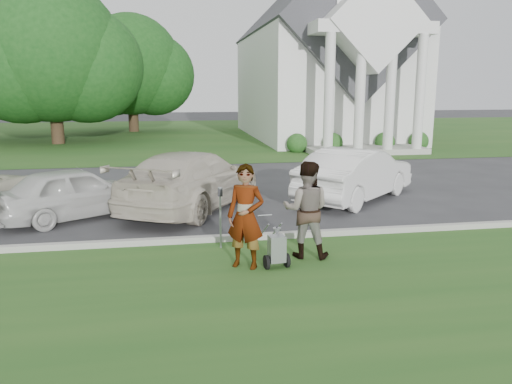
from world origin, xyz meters
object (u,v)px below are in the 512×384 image
object	(u,v)px
church	(322,49)
car_b	(76,192)
person_right	(306,210)
car_d	(356,174)
person_left	(246,217)
parking_meter_near	(220,210)
car_c	(192,180)
tree_back	(131,70)
tree_left	(51,58)
striping_cart	(277,249)

from	to	relation	value
church	car_b	distance (m)	24.11
person_right	car_d	bearing A→B (deg)	-102.56
church	car_d	distance (m)	20.15
person_left	person_right	world-z (taller)	person_left
church	person_left	xyz separation A→B (m)	(-8.80, -24.28, -4.93)
person_left	parking_meter_near	xyz separation A→B (m)	(-0.36, 1.23, -0.15)
car_c	person_left	bearing A→B (deg)	128.40
tree_back	person_left	world-z (taller)	tree_back
church	car_d	bearing A→B (deg)	-103.55
church	tree_back	world-z (taller)	church
tree_left	church	bearing A→B (deg)	3.79
tree_left	person_left	size ratio (longest dim) A/B	5.29
tree_back	car_d	bearing A→B (deg)	-71.89
church	parking_meter_near	distance (m)	25.32
tree_left	striping_cart	size ratio (longest dim) A/B	10.89
tree_back	car_d	distance (m)	27.45
church	car_b	bearing A→B (deg)	-122.63
person_right	parking_meter_near	size ratio (longest dim) A/B	1.46
tree_left	car_c	xyz separation A→B (m)	(7.41, -18.08, -4.28)
person_left	parking_meter_near	size ratio (longest dim) A/B	1.48
church	person_left	distance (m)	26.29
tree_left	parking_meter_near	size ratio (longest dim) A/B	7.85
tree_left	parking_meter_near	distance (m)	23.67
tree_back	car_d	size ratio (longest dim) A/B	1.97
car_b	car_c	bearing A→B (deg)	-110.77
car_b	church	bearing A→B (deg)	-64.68
car_d	tree_back	bearing A→B (deg)	-24.33
tree_left	car_b	size ratio (longest dim) A/B	2.60
tree_back	car_c	distance (m)	26.59
striping_cart	car_d	xyz separation A→B (m)	(3.65, 5.47, 0.43)
person_right	car_c	xyz separation A→B (m)	(-2.10, 4.67, -0.16)
church	tree_left	xyz separation A→B (m)	(-17.01, -1.13, -0.83)
striping_cart	car_c	size ratio (longest dim) A/B	0.17
parking_meter_near	tree_left	bearing A→B (deg)	109.71
tree_left	striping_cart	bearing A→B (deg)	-69.32
tree_back	car_d	world-z (taller)	tree_back
car_c	striping_cart	bearing A→B (deg)	134.25
person_left	car_d	world-z (taller)	person_left
person_right	church	bearing A→B (deg)	-89.26
tree_left	striping_cart	world-z (taller)	tree_left
tree_left	car_b	world-z (taller)	tree_left
person_right	car_b	world-z (taller)	person_right
person_right	car_b	xyz separation A→B (m)	(-5.19, 4.06, -0.29)
church	tree_back	distance (m)	14.77
car_d	person_right	bearing A→B (deg)	106.82
person_left	person_right	distance (m)	1.36
tree_left	car_d	distance (m)	22.16
car_b	person_right	bearing A→B (deg)	-160.07
church	tree_back	size ratio (longest dim) A/B	2.51
car_b	car_c	distance (m)	3.15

